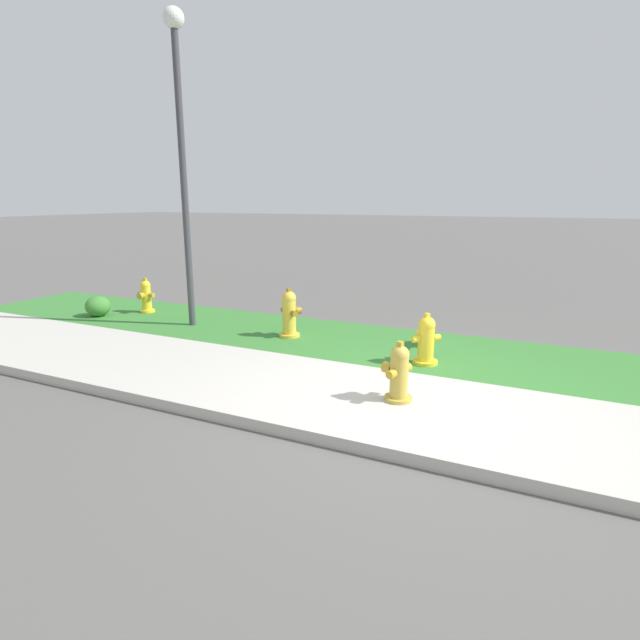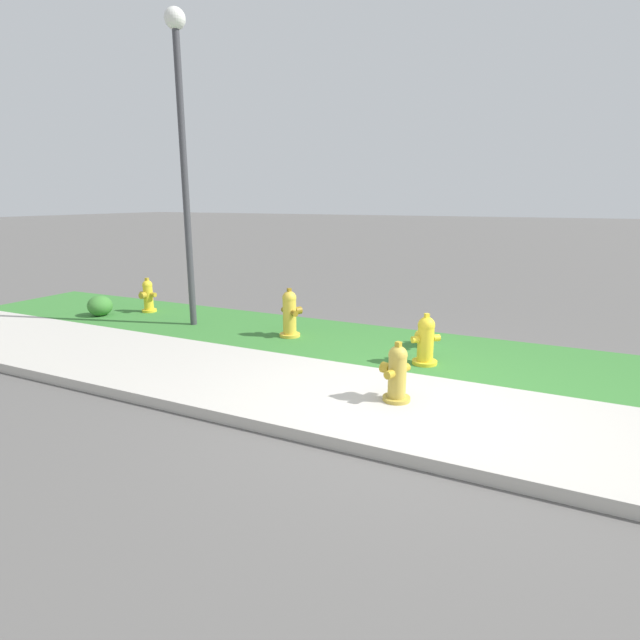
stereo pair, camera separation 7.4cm
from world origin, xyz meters
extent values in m
plane|color=#5B5956|center=(0.00, 0.00, 0.00)|extent=(120.00, 120.00, 0.00)
cube|color=#BCB7AD|center=(0.00, 0.00, 0.01)|extent=(18.00, 2.03, 0.01)
cube|color=#387A33|center=(0.00, 2.07, 0.00)|extent=(18.00, 2.11, 0.01)
cube|color=#BCB7AD|center=(0.00, -1.10, 0.06)|extent=(18.00, 0.16, 0.12)
cylinder|color=gold|center=(-2.50, 1.87, 0.03)|extent=(0.33, 0.33, 0.05)
cylinder|color=gold|center=(-2.50, 1.87, 0.34)|extent=(0.21, 0.21, 0.57)
sphere|color=gold|center=(-2.50, 1.87, 0.62)|extent=(0.22, 0.22, 0.22)
cube|color=olive|center=(-2.50, 1.87, 0.75)|extent=(0.08, 0.08, 0.06)
cylinder|color=olive|center=(-2.63, 1.95, 0.40)|extent=(0.12, 0.12, 0.09)
cylinder|color=olive|center=(-2.37, 1.79, 0.40)|extent=(0.12, 0.12, 0.09)
cylinder|color=olive|center=(-2.42, 2.00, 0.40)|extent=(0.15, 0.15, 0.12)
cylinder|color=gold|center=(-0.20, 0.10, 0.03)|extent=(0.30, 0.30, 0.05)
cylinder|color=gold|center=(-0.20, 0.10, 0.28)|extent=(0.19, 0.19, 0.47)
sphere|color=gold|center=(-0.20, 0.10, 0.52)|extent=(0.20, 0.20, 0.20)
cube|color=#B29323|center=(-0.20, 0.10, 0.64)|extent=(0.07, 0.07, 0.06)
cylinder|color=#B29323|center=(-0.25, -0.03, 0.34)|extent=(0.11, 0.11, 0.09)
cylinder|color=#B29323|center=(-0.16, 0.24, 0.34)|extent=(0.11, 0.11, 0.09)
cylinder|color=#B29323|center=(-0.34, 0.15, 0.34)|extent=(0.13, 0.14, 0.12)
cylinder|color=yellow|center=(-5.80, 2.24, 0.03)|extent=(0.27, 0.27, 0.05)
cylinder|color=yellow|center=(-5.80, 2.24, 0.29)|extent=(0.18, 0.18, 0.47)
sphere|color=yellow|center=(-5.80, 2.24, 0.52)|extent=(0.19, 0.19, 0.19)
cube|color=#B29323|center=(-5.80, 2.24, 0.63)|extent=(0.06, 0.06, 0.06)
cylinder|color=#B29323|center=(-5.67, 2.25, 0.34)|extent=(0.09, 0.09, 0.09)
cylinder|color=#B29323|center=(-5.94, 2.24, 0.34)|extent=(0.09, 0.09, 0.09)
cylinder|color=#B29323|center=(-5.80, 2.11, 0.34)|extent=(0.12, 0.10, 0.12)
cylinder|color=yellow|center=(-0.24, 1.46, 0.03)|extent=(0.33, 0.33, 0.05)
cylinder|color=yellow|center=(-0.24, 1.46, 0.29)|extent=(0.21, 0.21, 0.48)
sphere|color=yellow|center=(-0.24, 1.46, 0.53)|extent=(0.22, 0.22, 0.22)
cube|color=yellow|center=(-0.24, 1.46, 0.66)|extent=(0.08, 0.08, 0.06)
cylinder|color=yellow|center=(-0.35, 1.36, 0.35)|extent=(0.13, 0.13, 0.09)
cylinder|color=yellow|center=(-0.13, 1.56, 0.35)|extent=(0.13, 0.13, 0.09)
cylinder|color=yellow|center=(-0.34, 1.58, 0.35)|extent=(0.16, 0.15, 0.12)
ellipsoid|color=white|center=(-0.43, 2.28, 0.23)|extent=(0.20, 0.36, 0.19)
sphere|color=white|center=(-0.42, 2.07, 0.26)|extent=(0.15, 0.15, 0.15)
sphere|color=black|center=(-0.42, 2.00, 0.26)|extent=(0.03, 0.03, 0.03)
cone|color=white|center=(-0.38, 2.06, 0.36)|extent=(0.05, 0.05, 0.07)
cone|color=white|center=(-0.46, 2.06, 0.36)|extent=(0.05, 0.05, 0.07)
cylinder|color=white|center=(-0.37, 2.17, 0.07)|extent=(0.05, 0.05, 0.14)
cylinder|color=white|center=(-0.47, 2.17, 0.07)|extent=(0.05, 0.05, 0.14)
cylinder|color=white|center=(-0.38, 2.40, 0.07)|extent=(0.05, 0.05, 0.14)
cylinder|color=white|center=(-0.48, 2.39, 0.07)|extent=(0.05, 0.05, 0.14)
cylinder|color=white|center=(-0.43, 2.48, 0.29)|extent=(0.04, 0.04, 0.10)
cylinder|color=#3D3D42|center=(-4.38, 1.82, 2.33)|extent=(0.11, 0.11, 4.67)
sphere|color=silver|center=(-4.38, 1.82, 4.76)|extent=(0.32, 0.32, 0.32)
ellipsoid|color=#3D7F33|center=(-6.38, 1.61, 0.19)|extent=(0.44, 0.44, 0.38)
camera|label=1|loc=(1.17, -4.79, 2.12)|focal=28.00mm
camera|label=2|loc=(1.23, -4.76, 2.12)|focal=28.00mm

